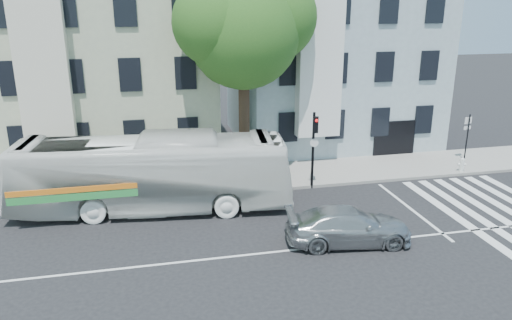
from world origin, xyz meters
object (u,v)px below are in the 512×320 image
object	(u,v)px
traffic_signal	(314,140)
fire_hydrant	(462,164)
bus	(152,173)
sedan	(349,226)

from	to	relation	value
traffic_signal	fire_hydrant	bearing A→B (deg)	19.40
bus	fire_hydrant	size ratio (longest dim) A/B	16.06
bus	fire_hydrant	distance (m)	16.51
sedan	fire_hydrant	world-z (taller)	sedan
bus	sedan	xyz separation A→B (m)	(7.31, -4.95, -1.01)
bus	sedan	size ratio (longest dim) A/B	2.52
traffic_signal	fire_hydrant	size ratio (longest dim) A/B	5.08
bus	sedan	distance (m)	8.89
traffic_signal	sedan	bearing A→B (deg)	-77.97
sedan	fire_hydrant	size ratio (longest dim) A/B	6.37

